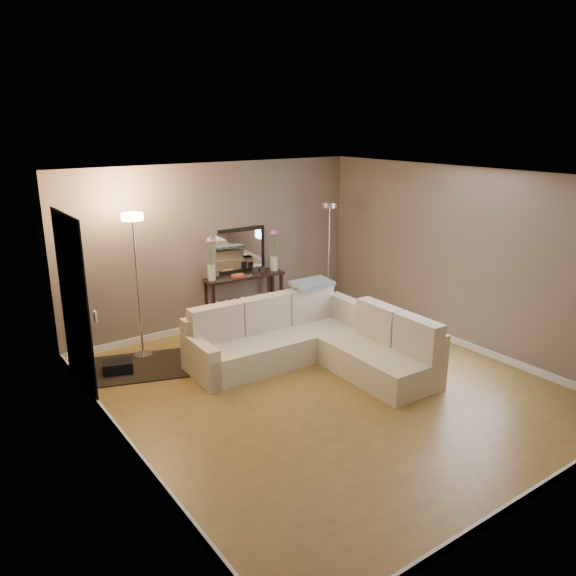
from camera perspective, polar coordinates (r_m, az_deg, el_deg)
floor at (r=7.15m, az=3.76°, el=-10.04°), size 5.00×5.50×0.01m
ceiling at (r=6.41m, az=4.21°, el=11.28°), size 5.00×5.50×0.01m
wall_back at (r=8.90m, az=-7.31°, el=4.19°), size 5.00×0.02×2.60m
wall_front at (r=4.98m, az=24.59°, el=-7.42°), size 5.00×0.02×2.60m
wall_left at (r=5.51m, az=-16.81°, el=-4.28°), size 0.02×5.50×2.60m
wall_right at (r=8.43m, az=17.36°, el=2.85°), size 0.02×5.50×2.60m
baseboard_back at (r=9.23m, az=-6.96°, el=-3.43°), size 5.00×0.03×0.10m
baseboard_front at (r=5.58m, az=22.74°, el=-19.17°), size 5.00×0.03×0.10m
baseboard_left at (r=6.06m, az=-15.56°, el=-15.34°), size 0.03×5.50×0.10m
baseboard_right at (r=8.78m, az=16.56°, el=-5.11°), size 0.03×5.50×0.10m
doorway at (r=7.14m, az=-20.90°, el=-1.60°), size 0.02×1.20×2.20m
switch_plate at (r=6.32m, az=-18.99°, el=-2.74°), size 0.02×0.08×0.12m
sectional_sofa at (r=7.67m, az=2.37°, el=-5.40°), size 2.50×2.45×0.88m
throw_blanket at (r=8.17m, az=2.43°, el=0.49°), size 0.64×0.38×0.08m
console_table at (r=9.11m, az=-4.91°, el=-0.91°), size 1.35×0.43×0.82m
leaning_mirror at (r=9.10m, az=-5.05°, el=3.82°), size 0.94×0.10×0.74m
table_decor at (r=9.00m, az=-4.41°, el=1.44°), size 0.56×0.13×0.13m
flower_vase_left at (r=8.74m, az=-7.82°, el=2.64°), size 0.15×0.13×0.70m
flower_vase_right at (r=9.24m, az=-1.44°, el=3.56°), size 0.15×0.13×0.70m
floor_lamp_lit at (r=7.82m, az=-15.24°, el=3.00°), size 0.36×0.36×2.03m
floor_lamp_unlit at (r=9.43m, az=4.18°, el=5.30°), size 0.29×0.29×1.91m
charcoal_rug at (r=7.91m, az=-15.16°, el=-7.78°), size 1.57×1.36×0.02m
black_bag at (r=7.80m, az=-16.86°, el=-7.95°), size 0.44×0.37×0.24m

